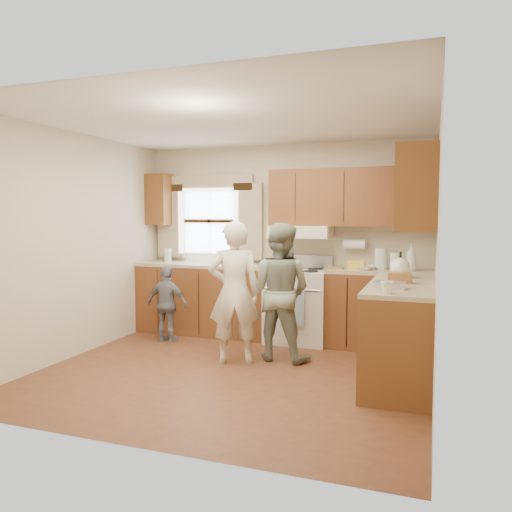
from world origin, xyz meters
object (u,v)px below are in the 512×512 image
at_px(woman_left, 234,292).
at_px(stove, 299,304).
at_px(woman_right, 279,291).
at_px(child, 167,304).

bearing_deg(woman_left, stove, -130.03).
height_order(stove, woman_right, woman_right).
relative_size(woman_right, child, 1.58).
distance_m(woman_right, child, 1.58).
bearing_deg(stove, woman_right, -90.15).
xyz_separation_m(stove, child, (-1.53, -0.59, 0.01)).
height_order(stove, woman_left, woman_left).
bearing_deg(child, woman_left, 155.77).
xyz_separation_m(stove, woman_left, (-0.41, -1.13, 0.30)).
height_order(woman_right, child, woman_right).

